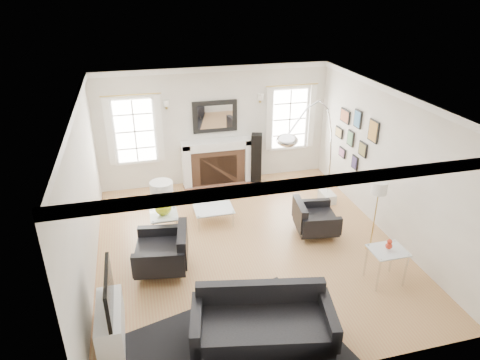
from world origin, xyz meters
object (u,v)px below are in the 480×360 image
object	(u,v)px
fireplace	(218,163)
armchair_left	(165,252)
coffee_table	(213,207)
gourd_lamp	(162,196)
arc_floor_lamp	(311,157)
armchair_right	(313,219)
sofa	(262,321)

from	to	relation	value
fireplace	armchair_left	bearing A→B (deg)	-116.46
coffee_table	gourd_lamp	xyz separation A→B (m)	(-1.02, -0.49, 0.64)
arc_floor_lamp	coffee_table	bearing A→B (deg)	166.52
armchair_left	armchair_right	size ratio (longest dim) A/B	1.14
coffee_table	arc_floor_lamp	xyz separation A→B (m)	(1.90, -0.45, 1.10)
sofa	coffee_table	xyz separation A→B (m)	(-0.04, 3.36, -0.03)
sofa	armchair_left	distance (m)	2.25
armchair_left	arc_floor_lamp	world-z (taller)	arc_floor_lamp
fireplace	gourd_lamp	bearing A→B (deg)	-123.90
gourd_lamp	sofa	bearing A→B (deg)	-69.73
armchair_left	coffee_table	distance (m)	1.80
sofa	armchair_left	xyz separation A→B (m)	(-1.15, 1.93, 0.02)
sofa	gourd_lamp	xyz separation A→B (m)	(-1.06, 2.87, 0.61)
sofa	gourd_lamp	size ratio (longest dim) A/B	3.06
sofa	armchair_right	size ratio (longest dim) A/B	2.15
fireplace	arc_floor_lamp	bearing A→B (deg)	-56.52
gourd_lamp	arc_floor_lamp	size ratio (longest dim) A/B	0.26
sofa	coffee_table	distance (m)	3.36
armchair_right	arc_floor_lamp	distance (m)	1.21
sofa	gourd_lamp	bearing A→B (deg)	110.27
fireplace	arc_floor_lamp	world-z (taller)	arc_floor_lamp
armchair_left	gourd_lamp	distance (m)	1.11
coffee_table	gourd_lamp	distance (m)	1.30
coffee_table	arc_floor_lamp	world-z (taller)	arc_floor_lamp
fireplace	coffee_table	bearing A→B (deg)	-104.98
coffee_table	fireplace	bearing A→B (deg)	75.02
arc_floor_lamp	gourd_lamp	bearing A→B (deg)	-179.39
fireplace	armchair_right	size ratio (longest dim) A/B	1.78
sofa	arc_floor_lamp	world-z (taller)	arc_floor_lamp
sofa	fireplace	bearing A→B (deg)	85.28
armchair_left	gourd_lamp	world-z (taller)	gourd_lamp
fireplace	armchair_left	size ratio (longest dim) A/B	1.56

